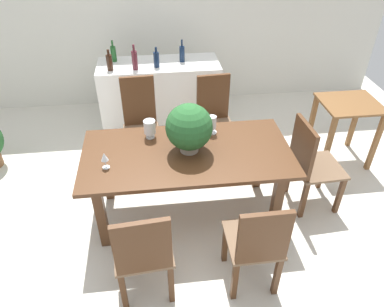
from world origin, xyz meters
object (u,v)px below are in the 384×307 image
Objects in this scene: chair_near_left at (143,253)px; wine_bottle_green at (156,59)px; wine_bottle_tall at (109,62)px; chair_far_left at (140,120)px; wine_bottle_amber at (113,53)px; chair_far_right at (215,116)px; crystal_vase_left at (150,127)px; chair_near_right at (257,244)px; wine_bottle_dark at (182,54)px; flower_centerpiece at (189,128)px; wine_glass at (104,157)px; chair_foot_end at (310,161)px; side_table at (347,117)px; dining_table at (187,161)px; kitchen_counter at (160,96)px; wine_bottle_clear at (135,60)px; crystal_vase_center_near at (212,124)px.

wine_bottle_green is (0.22, 2.50, 0.49)m from chair_near_left.
chair_near_left is 2.55m from wine_bottle_tall.
chair_far_left is 1.06m from wine_bottle_amber.
crystal_vase_left is at bearing -142.93° from chair_far_right.
chair_near_right is at bearing -75.86° from wine_bottle_green.
chair_far_right is 4.13× the size of wine_bottle_green.
chair_near_right is 3.44× the size of wine_bottle_dark.
chair_near_left is 1.14m from flower_centerpiece.
chair_near_right is 3.84× the size of wine_bottle_green.
chair_foot_end is at bearing 4.20° from wine_glass.
wine_glass is 0.20× the size of side_table.
chair_far_right is 6.68× the size of wine_glass.
chair_far_right is 1.54m from wine_bottle_amber.
side_table is at bearing 20.01° from dining_table.
wine_bottle_clear is (-0.28, -0.16, 0.58)m from kitchen_counter.
chair_far_left reaches higher than chair_foot_end.
wine_bottle_amber is at bearing 132.58° from wine_bottle_clear.
crystal_vase_center_near reaches higher than dining_table.
dining_table is 1.77m from wine_bottle_tall.
chair_near_right is 2.05m from chair_far_left.
flower_centerpiece is 0.40m from crystal_vase_center_near.
chair_near_right is 6.21× the size of wine_glass.
flower_centerpiece is at bearing -160.31° from side_table.
chair_far_left is at bearing 174.41° from side_table.
chair_foot_end reaches higher than chair_near_right.
chair_near_left is 2.56m from wine_bottle_green.
side_table is (2.65, -1.14, -0.44)m from wine_bottle_amber.
wine_bottle_dark reaches higher than chair_far_right.
side_table is at bearing -13.32° from chair_far_right.
wine_bottle_tall is at bearing -64.84° from chair_near_right.
dining_table is 12.43× the size of wine_glass.
chair_far_left reaches higher than wine_glass.
chair_foot_end is 0.64× the size of kitchen_counter.
kitchen_counter is 0.67m from wine_bottle_clear.
dining_table is 7.69× the size of wine_bottle_green.
wine_bottle_clear is 1.22× the size of wine_bottle_green.
wine_bottle_green is at bearing -100.88° from kitchen_counter.
wine_bottle_amber reaches higher than chair_far_left.
flower_centerpiece is 2.05m from side_table.
dining_table is 1.64m from wine_bottle_green.
wine_bottle_dark is (-1.08, 1.73, 0.49)m from chair_foot_end.
kitchen_counter reaches higher than side_table.
chair_far_left is at bearing 57.47° from chair_foot_end.
chair_far_right is 3.70× the size of wine_bottle_dark.
dining_table is 1.03m from chair_far_left.
crystal_vase_center_near reaches higher than kitchen_counter.
chair_near_right is 1.27m from crystal_vase_center_near.
wine_bottle_dark reaches higher than chair_near_left.
wine_bottle_amber reaches higher than wine_bottle_green.
chair_foot_end is 5.32× the size of crystal_vase_center_near.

